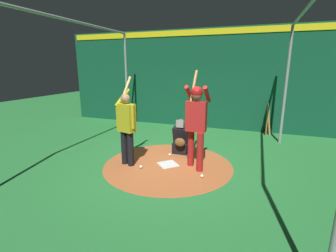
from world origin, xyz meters
The scene contains 12 objects.
ground_plane centered at (0.00, 0.00, 0.00)m, with size 27.30×27.30×0.00m, color #287A38.
dirt_circle centered at (0.00, 0.00, 0.00)m, with size 3.02×3.02×0.01m, color #B76033.
home_plate centered at (0.00, 0.00, 0.01)m, with size 0.42×0.42×0.01m, color white.
batter centered at (-0.05, 0.64, 1.15)m, with size 0.68×0.49×2.19m.
catcher centered at (-0.88, 0.05, 0.37)m, with size 0.58×0.40×0.94m.
visitor centered at (0.29, -0.91, 0.97)m, with size 0.62×0.51×2.05m.
back_wall centered at (-3.99, 0.00, 1.81)m, with size 0.22×11.30×3.59m.
cage_frame centered at (0.00, 0.00, 2.34)m, with size 5.68×5.32×3.41m.
bat_rack centered at (-3.74, 2.26, 0.50)m, with size 0.58×0.19×1.05m.
baseball_0 centered at (0.42, -0.51, 0.04)m, with size 0.07×0.07×0.07m, color white.
baseball_1 centered at (0.41, 0.91, 0.04)m, with size 0.07×0.07×0.07m, color white.
baseball_2 centered at (-0.54, -0.15, 0.04)m, with size 0.07×0.07×0.07m, color white.
Camera 1 is at (5.08, 1.85, 2.29)m, focal length 26.09 mm.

